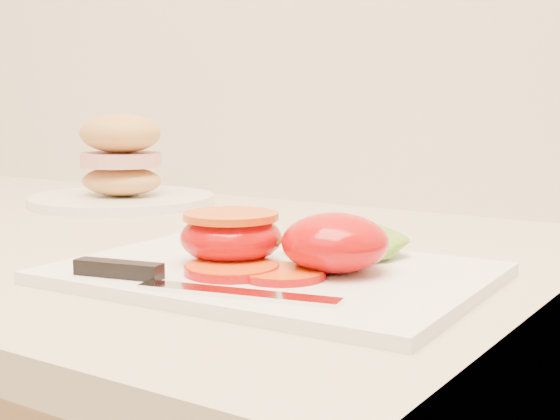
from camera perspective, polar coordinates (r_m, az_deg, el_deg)
The scene contains 8 objects.
cutting_board at distance 0.62m, azimuth -0.51°, elevation -4.65°, with size 0.33×0.24×0.01m, color white.
tomato_half_dome at distance 0.60m, azimuth 4.05°, elevation -2.40°, with size 0.08×0.08×0.05m, color #B80C07.
tomato_half_cut at distance 0.64m, azimuth -3.60°, elevation -1.86°, with size 0.08×0.08×0.04m.
tomato_slice_0 at distance 0.60m, azimuth -3.53°, elevation -4.34°, with size 0.07×0.07×0.01m, color orange.
tomato_slice_1 at distance 0.59m, azimuth 0.19°, elevation -4.70°, with size 0.06×0.06×0.01m, color orange.
lettuce_leaf_0 at distance 0.67m, azimuth 4.75°, elevation -2.31°, with size 0.11×0.08×0.02m, color #78AD2D.
knife at distance 0.57m, azimuth -8.60°, elevation -4.94°, with size 0.22×0.05×0.01m.
sandwich_plate at distance 1.08m, azimuth -11.53°, elevation 2.77°, with size 0.25×0.25×0.12m.
Camera 1 is at (0.31, 1.08, 1.07)m, focal length 50.00 mm.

